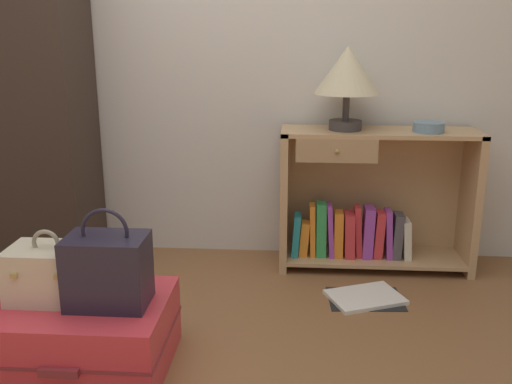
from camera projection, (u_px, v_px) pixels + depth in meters
back_wall at (204, 22)px, 3.14m from camera, size 6.40×0.10×2.60m
bookshelf at (369, 205)px, 3.12m from camera, size 1.03×0.33×0.76m
table_lamp at (347, 73)px, 2.92m from camera, size 0.34×0.34×0.43m
bowl at (429, 127)px, 2.93m from camera, size 0.16×0.16×0.05m
suitcase_large at (86, 334)px, 2.21m from camera, size 0.64×0.52×0.28m
train_case at (49, 273)px, 2.16m from camera, size 0.29×0.22×0.28m
handbag at (108, 270)px, 2.11m from camera, size 0.29×0.20×0.37m
open_book_on_floor at (365, 298)px, 2.80m from camera, size 0.41×0.36×0.02m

